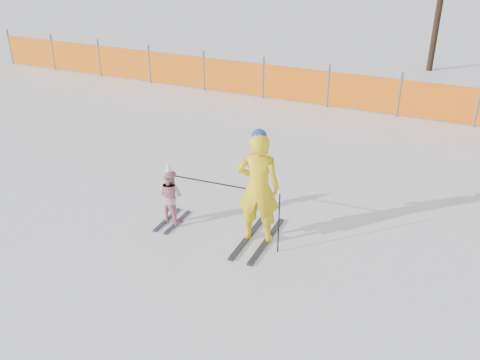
# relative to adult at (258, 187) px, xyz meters

# --- Properties ---
(ground) EXTENTS (120.00, 120.00, 0.00)m
(ground) POSITION_rel_adult_xyz_m (-0.41, -0.32, -1.03)
(ground) COLOR white
(ground) RESTS_ON ground
(adult) EXTENTS (0.80, 1.54, 2.06)m
(adult) POSITION_rel_adult_xyz_m (0.00, 0.00, 0.00)
(adult) COLOR black
(adult) RESTS_ON ground
(child) EXTENTS (0.55, 0.88, 1.21)m
(child) POSITION_rel_adult_xyz_m (-1.67, -0.08, -0.48)
(child) COLOR black
(child) RESTS_ON ground
(ski_poles) EXTENTS (2.00, 0.22, 1.10)m
(ski_poles) POSITION_rel_adult_xyz_m (-0.27, -0.11, -0.25)
(ski_poles) COLOR black
(ski_poles) RESTS_ON ground
(safety_fence) EXTENTS (17.80, 0.06, 1.25)m
(safety_fence) POSITION_rel_adult_xyz_m (-3.98, 7.33, -0.48)
(safety_fence) COLOR #595960
(safety_fence) RESTS_ON ground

